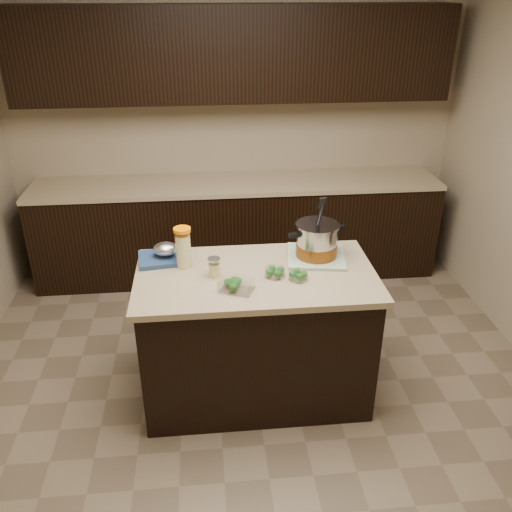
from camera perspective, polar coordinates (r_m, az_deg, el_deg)
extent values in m
plane|color=brown|center=(3.80, 0.00, -13.85)|extent=(4.00, 4.00, 0.00)
cube|color=tan|center=(5.00, -2.36, 13.86)|extent=(4.00, 0.04, 2.70)
cube|color=tan|center=(1.45, 8.74, -24.84)|extent=(4.00, 0.04, 2.70)
cube|color=black|center=(5.01, -1.95, 2.77)|extent=(3.60, 0.60, 0.86)
cube|color=tan|center=(4.84, -2.03, 7.63)|extent=(3.60, 0.63, 0.04)
cube|color=black|center=(4.72, -2.36, 20.48)|extent=(3.60, 0.35, 0.75)
cube|color=black|center=(3.53, 0.00, -8.56)|extent=(1.40, 0.75, 0.86)
cube|color=tan|center=(3.29, 0.00, -2.17)|extent=(1.46, 0.81, 0.04)
cube|color=#5C8056|center=(3.48, 6.33, -0.04)|extent=(0.41, 0.41, 0.02)
cylinder|color=#B7B7BC|center=(3.43, 6.42, 1.61)|extent=(0.31, 0.31, 0.20)
cylinder|color=brown|center=(3.46, 6.37, 0.71)|extent=(0.32, 0.32, 0.08)
cylinder|color=#B7B7BC|center=(3.39, 6.51, 3.25)|extent=(0.34, 0.34, 0.01)
cube|color=black|center=(3.34, 4.01, 2.19)|extent=(0.07, 0.05, 0.03)
cube|color=black|center=(3.48, 8.85, 2.95)|extent=(0.07, 0.05, 0.03)
cylinder|color=black|center=(3.34, 6.66, 3.96)|extent=(0.05, 0.11, 0.25)
cylinder|color=#DFD488|center=(3.35, -7.65, 0.53)|extent=(0.11, 0.11, 0.21)
cylinder|color=white|center=(3.34, -7.66, 0.73)|extent=(0.12, 0.12, 0.24)
cylinder|color=orange|center=(3.29, -7.80, 2.72)|extent=(0.12, 0.12, 0.02)
cylinder|color=#DFD488|center=(3.24, -4.41, -1.48)|extent=(0.09, 0.09, 0.08)
cylinder|color=white|center=(3.24, -4.41, -1.29)|extent=(0.09, 0.09, 0.11)
cylinder|color=silver|center=(3.21, -4.45, -0.29)|extent=(0.10, 0.10, 0.02)
cylinder|color=silver|center=(3.24, 2.01, -1.71)|extent=(0.13, 0.13, 0.06)
cylinder|color=silver|center=(3.21, 4.46, -2.06)|extent=(0.14, 0.14, 0.05)
cube|color=silver|center=(3.10, -2.06, -3.06)|extent=(0.23, 0.20, 0.07)
cube|color=navy|center=(3.48, -9.78, -0.23)|extent=(0.33, 0.28, 0.03)
ellipsoid|color=silver|center=(3.45, -9.52, 0.62)|extent=(0.15, 0.13, 0.08)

